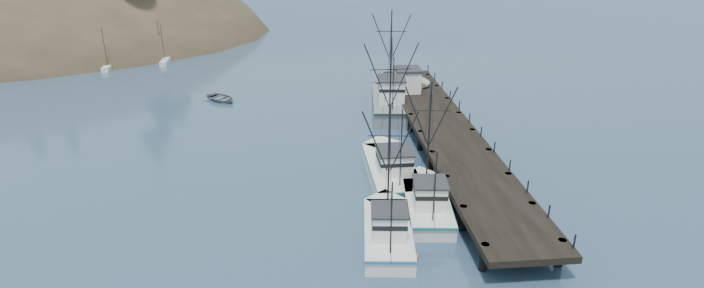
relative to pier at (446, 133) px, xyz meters
name	(u,v)px	position (x,y,z in m)	size (l,w,h in m)	color
ground	(308,245)	(-14.00, -16.00, -1.69)	(400.00, 400.00, 0.00)	navy
pier	(446,133)	(0.00, 0.00, 0.00)	(6.00, 44.00, 2.00)	black
moored_sailboats	(109,53)	(-45.53, 43.35, -1.36)	(22.08, 17.65, 6.35)	silver
trawler_near	(427,201)	(-4.59, -11.92, -0.87)	(4.33, 10.45, 10.66)	silver
trawler_mid	(388,229)	(-8.29, -15.77, -0.87)	(4.32, 10.18, 10.19)	silver
trawler_far	(390,167)	(-6.45, -5.49, -0.87)	(4.17, 12.41, 12.58)	silver
work_vessel	(390,101)	(-3.71, 11.95, -0.46)	(5.44, 14.07, 11.93)	slate
pier_shed	(407,80)	(-1.50, 13.09, 1.73)	(3.00, 3.20, 2.80)	silver
pickup_truck	(410,81)	(-0.76, 15.12, 0.99)	(2.27, 4.93, 1.37)	white
motorboat	(221,101)	(-24.20, 17.55, -1.69)	(3.38, 4.74, 0.98)	slate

